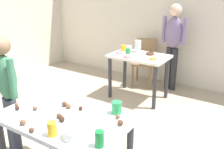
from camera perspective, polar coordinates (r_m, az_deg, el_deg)
wall_back at (r=4.81m, az=17.78°, el=12.32°), size 6.40×0.10×2.60m
dining_table_near at (r=2.31m, az=-10.77°, el=-11.72°), size 1.14×0.70×0.75m
dining_table_far at (r=4.19m, az=6.08°, el=2.58°), size 0.93×0.62×0.75m
chair_far_table at (r=4.88m, az=7.45°, el=3.52°), size 0.48×0.48×0.87m
person_girl_near at (r=2.88m, az=-22.50°, el=-2.98°), size 0.45×0.28×1.35m
person_adult_far at (r=4.59m, az=13.62°, el=7.59°), size 0.46×0.24×1.54m
mixing_bowl at (r=1.95m, az=-8.63°, el=-13.04°), size 0.16×0.16×0.07m
soda_can at (r=1.82m, az=-2.85°, el=-14.29°), size 0.07×0.07×0.12m
fork_near at (r=2.53m, az=-12.73°, el=-6.11°), size 0.17×0.02×0.01m
cup_near_0 at (r=1.99m, az=-13.37°, el=-11.81°), size 0.07×0.07×0.11m
cup_near_1 at (r=2.24m, az=1.06°, el=-7.47°), size 0.09×0.09×0.11m
cake_ball_0 at (r=2.09m, az=-17.66°, el=-11.82°), size 0.04×0.04×0.04m
cake_ball_1 at (r=2.47m, az=-20.55°, el=-7.08°), size 0.04×0.04×0.04m
cake_ball_2 at (r=2.42m, az=-10.69°, el=-6.51°), size 0.05×0.05×0.05m
cake_ball_4 at (r=2.33m, az=-7.08°, el=-7.55°), size 0.04×0.04×0.04m
cake_ball_5 at (r=2.23m, az=-11.82°, el=-9.10°), size 0.05×0.05×0.05m
cake_ball_6 at (r=2.38m, az=-9.80°, el=-7.00°), size 0.05×0.05×0.05m
cake_ball_7 at (r=2.18m, az=1.31°, el=-9.47°), size 0.04×0.04×0.04m
cake_ball_8 at (r=2.55m, az=-20.71°, el=-6.30°), size 0.04×0.04×0.04m
cake_ball_9 at (r=2.42m, az=-16.95°, el=-7.27°), size 0.04×0.04×0.04m
cake_ball_10 at (r=2.21m, az=-19.42°, el=-10.12°), size 0.05×0.05×0.05m
cake_ball_11 at (r=2.17m, az=-11.23°, el=-9.79°), size 0.05×0.05×0.05m
cake_ball_12 at (r=2.08m, az=1.90°, el=-10.78°), size 0.05×0.05×0.05m
pitcher_far at (r=4.32m, az=5.86°, el=6.35°), size 0.11×0.11×0.20m
cup_far_0 at (r=4.42m, az=2.65°, el=6.01°), size 0.09×0.09×0.09m
cup_far_1 at (r=4.15m, az=3.63°, el=5.19°), size 0.08×0.08×0.10m
cup_far_2 at (r=4.32m, az=3.86°, el=5.79°), size 0.09×0.09×0.11m
donut_far_0 at (r=4.23m, az=1.77°, el=5.00°), size 0.12×0.12×0.04m
donut_far_1 at (r=4.19m, az=8.58°, el=4.69°), size 0.14×0.14×0.04m
donut_far_2 at (r=4.00m, az=3.57°, el=4.14°), size 0.14×0.14×0.04m
donut_far_3 at (r=3.92m, az=9.24°, el=3.58°), size 0.12×0.12×0.03m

